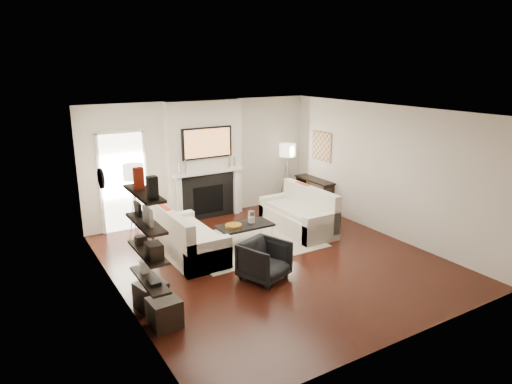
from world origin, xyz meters
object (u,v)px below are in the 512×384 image
loveseat_left_base (190,246)px  coffee_table (245,226)px  ottoman_near (151,295)px  lamp_left_shade (133,172)px  loveseat_right_base (297,221)px  lamp_right_shade (288,150)px  armchair (264,259)px

loveseat_left_base → coffee_table: size_ratio=1.64×
ottoman_near → coffee_table: bearing=30.6°
coffee_table → ottoman_near: 2.78m
loveseat_left_base → lamp_left_shade: bearing=116.7°
loveseat_left_base → ottoman_near: bearing=-130.3°
loveseat_right_base → coffee_table: bearing=-175.4°
coffee_table → lamp_right_shade: lamp_right_shade is taller
loveseat_left_base → ottoman_near: size_ratio=4.50×
coffee_table → lamp_left_shade: lamp_left_shade is taller
coffee_table → armchair: size_ratio=1.54×
loveseat_left_base → lamp_right_shade: 3.85m
loveseat_left_base → armchair: size_ratio=2.52×
loveseat_right_base → lamp_left_shade: 3.56m
coffee_table → lamp_left_shade: bearing=144.5°
lamp_right_shade → armchair: bearing=-130.0°
loveseat_left_base → coffee_table: 1.17m
lamp_right_shade → coffee_table: bearing=-142.8°
loveseat_left_base → lamp_left_shade: 1.84m
loveseat_left_base → lamp_right_shade: (3.29, 1.58, 1.24)m
loveseat_left_base → loveseat_right_base: bearing=1.5°
armchair → lamp_right_shade: bearing=29.2°
armchair → lamp_left_shade: 3.21m
lamp_left_shade → lamp_right_shade: size_ratio=1.00×
armchair → ottoman_near: size_ratio=1.78×
loveseat_right_base → armchair: 2.40m
lamp_left_shade → ottoman_near: bearing=-103.1°
loveseat_right_base → ottoman_near: size_ratio=4.50×
lamp_left_shade → lamp_right_shade: same height
coffee_table → lamp_left_shade: (-1.77, 1.26, 1.05)m
loveseat_left_base → ottoman_near: loveseat_left_base is taller
lamp_left_shade → loveseat_left_base: bearing=-63.3°
coffee_table → armchair: bearing=-107.3°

